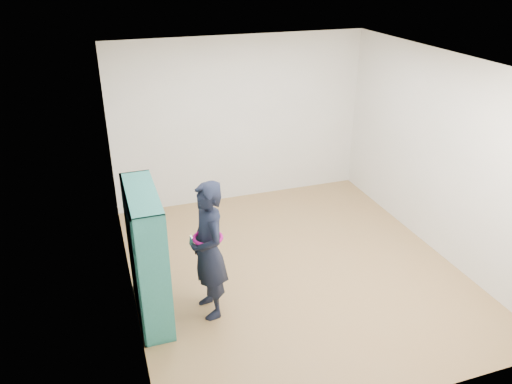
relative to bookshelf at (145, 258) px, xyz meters
name	(u,v)px	position (x,y,z in m)	size (l,w,h in m)	color
floor	(293,268)	(1.85, 0.29, -0.73)	(4.50, 4.50, 0.00)	#997445
ceiling	(301,63)	(1.85, 0.29, 1.87)	(4.50, 4.50, 0.00)	white
wall_left	(122,200)	(-0.15, 0.29, 0.57)	(0.02, 4.50, 2.60)	silver
wall_right	(440,156)	(3.85, 0.29, 0.57)	(0.02, 4.50, 2.60)	silver
wall_back	(240,121)	(1.85, 2.54, 0.57)	(4.00, 0.02, 2.60)	silver
wall_front	(408,284)	(1.85, -1.96, 0.57)	(4.00, 0.02, 2.60)	silver
bookshelf	(145,258)	(0.00, 0.00, 0.00)	(0.33, 1.12, 1.49)	#287E74
person	(208,251)	(0.65, -0.18, 0.07)	(0.44, 0.61, 1.58)	black
smartphone	(191,242)	(0.49, -0.12, 0.17)	(0.04, 0.10, 0.14)	silver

